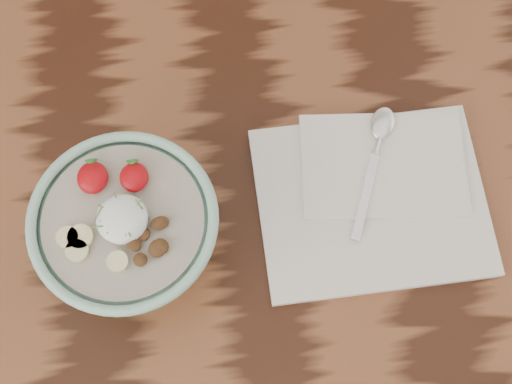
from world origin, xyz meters
TOP-DOWN VIEW (x-y plane):
  - table at (0.00, 0.00)cm, footprint 160.00×90.00cm
  - breakfast_bowl at (-14.47, 6.32)cm, footprint 20.72×20.72cm
  - napkin at (15.10, 9.23)cm, footprint 27.94×23.59cm
  - spoon at (16.65, 15.58)cm, footprint 8.91×17.52cm

SIDE VIEW (x-z plane):
  - table at x=0.00cm, z-range 28.20..103.20cm
  - napkin at x=15.10cm, z-range 74.86..76.58cm
  - spoon at x=16.65cm, z-range 76.64..77.59cm
  - breakfast_bowl at x=-14.47cm, z-range 75.10..88.86cm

